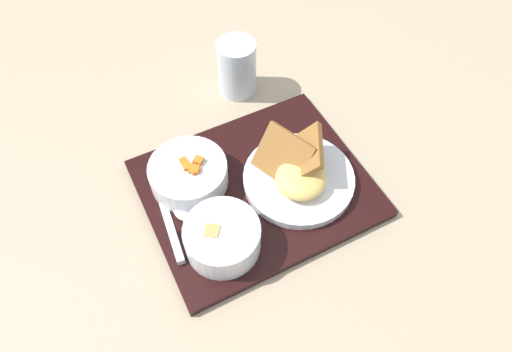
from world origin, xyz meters
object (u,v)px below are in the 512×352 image
at_px(plate_main, 298,175).
at_px(spoon, 187,223).
at_px(bowl_soup, 222,236).
at_px(glass_water, 237,70).
at_px(bowl_salad, 189,173).
at_px(knife, 173,234).

xyz_separation_m(plate_main, spoon, (-0.21, 0.03, -0.02)).
xyz_separation_m(bowl_soup, spoon, (-0.03, 0.07, -0.03)).
bearing_deg(glass_water, bowl_salad, -139.88).
xyz_separation_m(plate_main, glass_water, (0.04, 0.28, 0.02)).
distance_m(knife, glass_water, 0.38).
bearing_deg(glass_water, knife, -137.65).
bearing_deg(bowl_soup, spoon, 115.61).
xyz_separation_m(spoon, glass_water, (0.25, 0.25, 0.03)).
bearing_deg(plate_main, knife, 175.01).
height_order(spoon, glass_water, glass_water).
xyz_separation_m(bowl_salad, glass_water, (0.20, 0.17, 0.01)).
distance_m(plate_main, glass_water, 0.28).
bearing_deg(plate_main, bowl_salad, 147.48).
bearing_deg(bowl_soup, knife, 136.02).
bearing_deg(glass_water, bowl_soup, -124.51).
xyz_separation_m(bowl_salad, knife, (-0.08, -0.08, -0.02)).
height_order(plate_main, spoon, plate_main).
height_order(bowl_salad, glass_water, glass_water).
xyz_separation_m(bowl_soup, glass_water, (0.22, 0.31, 0.00)).
bearing_deg(bowl_salad, glass_water, 40.12).
height_order(bowl_soup, glass_water, glass_water).
bearing_deg(bowl_salad, bowl_soup, -95.28).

